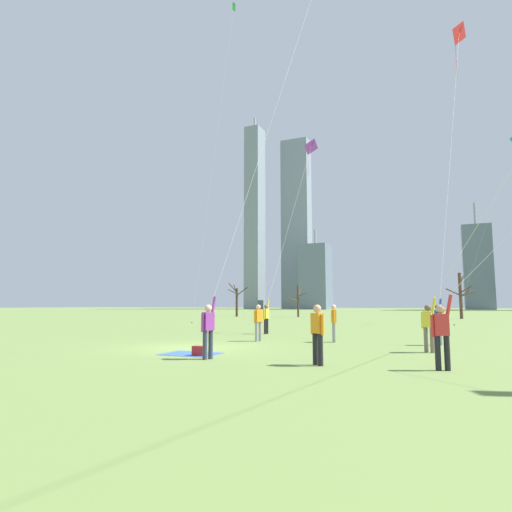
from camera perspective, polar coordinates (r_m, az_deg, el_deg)
ground_plane at (r=16.87m, az=-8.35°, el=-11.84°), size 400.00×400.00×0.00m
kite_flyer_foreground_left_purple at (r=25.25m, az=2.57°, el=-3.40°), size 1.57×6.47×13.11m
kite_flyer_far_back_pink at (r=14.87m, az=26.62°, el=0.55°), size 10.98×10.38×18.51m
kite_flyer_midfield_left_yellow at (r=14.34m, az=-0.46°, el=8.91°), size 5.17×5.77×22.09m
kite_flyer_midfield_center_red at (r=21.73m, az=23.66°, el=4.27°), size 2.39×9.93×19.09m
kite_flyer_midfield_right_orange at (r=12.22m, az=30.03°, el=-0.84°), size 10.74×1.76×12.46m
bystander_watching_nearby at (r=19.35m, az=10.19°, el=-8.42°), size 0.29×0.49×1.62m
bystander_far_off_by_trees at (r=19.57m, az=0.31°, el=-8.50°), size 0.32×0.47×1.62m
bystander_strolling_midfield at (r=11.98m, az=8.09°, el=-9.76°), size 0.43×0.36×1.62m
distant_kite_high_overhead_teal at (r=42.84m, az=30.05°, el=10.53°), size 5.90×3.86×16.05m
distant_kite_drifting_left_green at (r=41.82m, az=-3.79°, el=24.65°), size 5.27×2.21×27.87m
picnic_spot at (r=14.50m, az=-7.94°, el=-12.39°), size 1.83×1.44×0.31m
bare_tree_leftmost at (r=59.40m, az=-2.57°, el=-5.66°), size 3.14×1.45×4.59m
bare_tree_far_right_edge at (r=55.26m, az=25.31°, el=-4.60°), size 3.01×2.57×5.28m
bare_tree_right_of_center at (r=57.34m, az=5.53°, el=-5.78°), size 2.20×3.74×4.11m
skyline_slender_spire at (r=169.09m, az=5.34°, el=4.29°), size 10.60×6.37×65.80m
skyline_wide_slab at (r=151.88m, az=7.86°, el=-2.74°), size 9.45×9.87×27.80m
skyline_squat_block at (r=156.55m, az=27.13°, el=-1.29°), size 8.67×7.14×34.69m
skyline_short_annex at (r=159.46m, az=-0.16°, el=5.15°), size 5.53×7.14×71.28m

